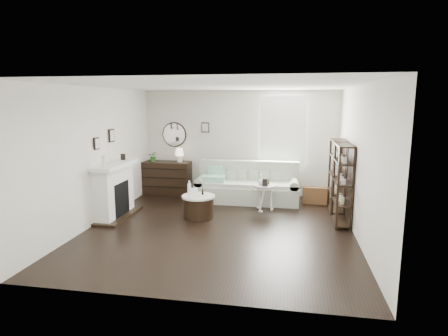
% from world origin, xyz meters
% --- Properties ---
extents(room, '(5.50, 5.50, 5.50)m').
position_xyz_m(room, '(0.73, 2.70, 1.60)').
color(room, black).
rests_on(room, ground).
extents(fireplace, '(0.50, 1.40, 1.84)m').
position_xyz_m(fireplace, '(-2.32, 0.30, 0.54)').
color(fireplace, white).
rests_on(fireplace, ground).
extents(shelf_unit_far, '(0.30, 0.80, 1.60)m').
position_xyz_m(shelf_unit_far, '(2.33, 1.55, 0.80)').
color(shelf_unit_far, black).
rests_on(shelf_unit_far, ground).
extents(shelf_unit_near, '(0.30, 0.80, 1.60)m').
position_xyz_m(shelf_unit_near, '(2.33, 0.65, 0.80)').
color(shelf_unit_near, black).
rests_on(shelf_unit_near, ground).
extents(sofa, '(2.49, 0.86, 0.97)m').
position_xyz_m(sofa, '(0.29, 2.08, 0.32)').
color(sofa, beige).
rests_on(sofa, ground).
extents(quilt, '(0.58, 0.49, 0.14)m').
position_xyz_m(quilt, '(-0.53, 1.95, 0.57)').
color(quilt, '#258961').
rests_on(quilt, sofa).
extents(suitcase, '(0.62, 0.24, 0.41)m').
position_xyz_m(suitcase, '(1.94, 2.11, 0.20)').
color(suitcase, brown).
rests_on(suitcase, ground).
extents(dresser, '(1.29, 0.55, 0.86)m').
position_xyz_m(dresser, '(-1.92, 2.47, 0.43)').
color(dresser, black).
rests_on(dresser, ground).
extents(table_lamp, '(0.25, 0.25, 0.36)m').
position_xyz_m(table_lamp, '(-1.54, 2.47, 1.04)').
color(table_lamp, '#F1E6CB').
rests_on(table_lamp, dresser).
extents(potted_plant, '(0.26, 0.23, 0.27)m').
position_xyz_m(potted_plant, '(-2.24, 2.42, 0.99)').
color(potted_plant, '#245F1B').
rests_on(potted_plant, dresser).
extents(drum_table, '(0.69, 0.69, 0.48)m').
position_xyz_m(drum_table, '(-0.56, 0.53, 0.24)').
color(drum_table, black).
rests_on(drum_table, ground).
extents(pedestal_table, '(0.49, 0.49, 0.59)m').
position_xyz_m(pedestal_table, '(0.75, 1.30, 0.54)').
color(pedestal_table, silver).
rests_on(pedestal_table, ground).
extents(eiffel_drum, '(0.14, 0.14, 0.21)m').
position_xyz_m(eiffel_drum, '(-0.49, 0.58, 0.59)').
color(eiffel_drum, black).
rests_on(eiffel_drum, drum_table).
extents(bottle_drum, '(0.08, 0.08, 0.33)m').
position_xyz_m(bottle_drum, '(-0.74, 0.46, 0.65)').
color(bottle_drum, silver).
rests_on(bottle_drum, drum_table).
extents(card_frame_drum, '(0.16, 0.09, 0.20)m').
position_xyz_m(card_frame_drum, '(-0.61, 0.36, 0.58)').
color(card_frame_drum, white).
rests_on(card_frame_drum, drum_table).
extents(eiffel_ped, '(0.11, 0.11, 0.16)m').
position_xyz_m(eiffel_ped, '(0.85, 1.33, 0.67)').
color(eiffel_ped, black).
rests_on(eiffel_ped, pedestal_table).
extents(flask_ped, '(0.13, 0.13, 0.24)m').
position_xyz_m(flask_ped, '(0.67, 1.32, 0.71)').
color(flask_ped, silver).
rests_on(flask_ped, pedestal_table).
extents(card_frame_ped, '(0.12, 0.05, 0.16)m').
position_xyz_m(card_frame_ped, '(0.77, 1.17, 0.67)').
color(card_frame_ped, black).
rests_on(card_frame_ped, pedestal_table).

